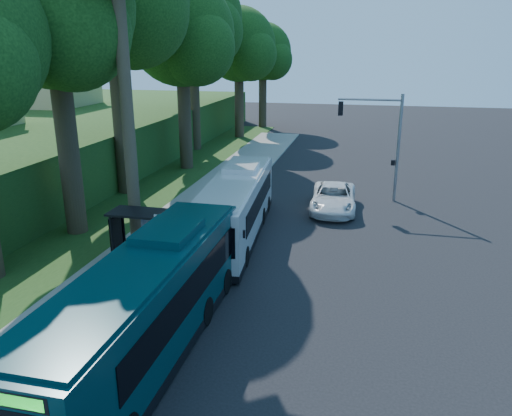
% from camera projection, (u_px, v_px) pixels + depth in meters
% --- Properties ---
extents(ground, '(140.00, 140.00, 0.00)m').
position_uv_depth(ground, '(302.00, 251.00, 25.00)').
color(ground, black).
rests_on(ground, ground).
extents(sidewalk, '(4.50, 70.00, 0.12)m').
position_uv_depth(sidewalk, '(166.00, 239.00, 26.50)').
color(sidewalk, gray).
rests_on(sidewalk, ground).
extents(red_curb, '(0.25, 30.00, 0.13)m').
position_uv_depth(red_curb, '(179.00, 274.00, 22.30)').
color(red_curb, maroon).
rests_on(red_curb, ground).
extents(grass_verge, '(8.00, 70.00, 0.06)m').
position_uv_depth(grass_verge, '(113.00, 205.00, 32.35)').
color(grass_verge, '#234719').
rests_on(grass_verge, ground).
extents(bus_shelter, '(3.20, 1.51, 2.55)m').
position_uv_depth(bus_shelter, '(141.00, 226.00, 23.30)').
color(bus_shelter, black).
rests_on(bus_shelter, ground).
extents(stop_sign_pole, '(0.35, 0.06, 3.17)m').
position_uv_depth(stop_sign_pole, '(159.00, 240.00, 20.84)').
color(stop_sign_pole, gray).
rests_on(stop_sign_pole, ground).
extents(traffic_signal_pole, '(4.10, 0.30, 7.00)m').
position_uv_depth(traffic_signal_pole, '(383.00, 134.00, 32.15)').
color(traffic_signal_pole, gray).
rests_on(traffic_signal_pole, ground).
extents(hillside_backdrop, '(24.00, 60.00, 8.80)m').
position_uv_depth(hillside_backdrop, '(28.00, 135.00, 43.77)').
color(hillside_backdrop, '#234719').
rests_on(hillside_backdrop, ground).
extents(tree_0, '(8.40, 8.00, 15.70)m').
position_uv_depth(tree_0, '(54.00, 16.00, 24.15)').
color(tree_0, '#382B1E').
rests_on(tree_0, ground).
extents(tree_2, '(8.82, 8.40, 15.12)m').
position_uv_depth(tree_2, '(182.00, 38.00, 39.13)').
color(tree_2, '#382B1E').
rests_on(tree_2, ground).
extents(tree_3, '(10.08, 9.60, 17.28)m').
position_uv_depth(tree_3, '(192.00, 23.00, 46.51)').
color(tree_3, '#382B1E').
rests_on(tree_3, ground).
extents(tree_4, '(8.40, 8.00, 14.14)m').
position_uv_depth(tree_4, '(240.00, 48.00, 54.12)').
color(tree_4, '#382B1E').
rests_on(tree_4, ground).
extents(tree_5, '(7.35, 7.00, 12.86)m').
position_uv_depth(tree_5, '(263.00, 55.00, 61.58)').
color(tree_5, '#382B1E').
rests_on(tree_5, ground).
extents(white_bus, '(3.41, 11.99, 3.53)m').
position_uv_depth(white_bus, '(236.00, 205.00, 26.60)').
color(white_bus, silver).
rests_on(white_bus, ground).
extents(teal_bus, '(2.79, 12.60, 3.75)m').
position_uv_depth(teal_bus, '(148.00, 303.00, 16.17)').
color(teal_bus, '#092D33').
rests_on(teal_bus, ground).
extents(pickup, '(2.92, 5.92, 1.61)m').
position_uv_depth(pickup, '(333.00, 198.00, 31.15)').
color(pickup, white).
rests_on(pickup, ground).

